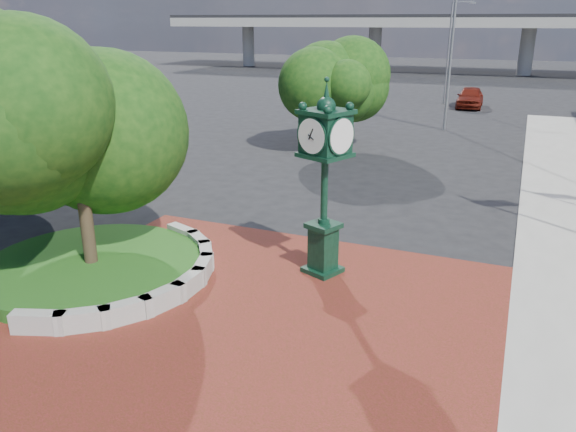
% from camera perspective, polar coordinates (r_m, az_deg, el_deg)
% --- Properties ---
extents(ground, '(200.00, 200.00, 0.00)m').
position_cam_1_polar(ground, '(14.32, -3.79, -9.20)').
color(ground, black).
rests_on(ground, ground).
extents(plaza, '(12.00, 12.00, 0.04)m').
position_cam_1_polar(plaza, '(13.54, -5.70, -10.97)').
color(plaza, '#602B16').
rests_on(plaza, ground).
extents(planter_wall, '(2.96, 6.77, 0.54)m').
position_cam_1_polar(planter_wall, '(15.48, -12.88, -6.26)').
color(planter_wall, '#9E9B93').
rests_on(planter_wall, ground).
extents(grass_bed, '(6.10, 6.10, 0.40)m').
position_cam_1_polar(grass_bed, '(16.87, -19.27, -4.97)').
color(grass_bed, '#1F4A15').
rests_on(grass_bed, ground).
extents(overpass, '(90.00, 12.00, 7.50)m').
position_cam_1_polar(overpass, '(81.43, 19.58, 18.07)').
color(overpass, '#9E9B93').
rests_on(overpass, ground).
extents(tree_planter, '(5.20, 5.20, 6.33)m').
position_cam_1_polar(tree_planter, '(15.82, -20.67, 6.77)').
color(tree_planter, '#38281C').
rests_on(tree_planter, ground).
extents(tree_northwest, '(5.60, 5.60, 6.93)m').
position_cam_1_polar(tree_northwest, '(24.91, -26.71, 11.09)').
color(tree_northwest, '#38281C').
rests_on(tree_northwest, ground).
extents(tree_street, '(4.40, 4.40, 5.45)m').
position_cam_1_polar(tree_street, '(31.00, 4.43, 12.61)').
color(tree_street, '#38281C').
rests_on(tree_street, ground).
extents(post_clock, '(1.39, 1.39, 5.38)m').
position_cam_1_polar(post_clock, '(15.10, 3.75, 4.41)').
color(post_clock, black).
rests_on(post_clock, ground).
extents(parked_car, '(2.17, 5.01, 1.68)m').
position_cam_1_polar(parked_car, '(49.22, 18.01, 11.41)').
color(parked_car, '#64180E').
rests_on(parked_car, ground).
extents(street_lamp_near, '(2.00, 0.87, 9.26)m').
position_cam_1_polar(street_lamp_near, '(37.96, 16.63, 16.44)').
color(street_lamp_near, slate).
rests_on(street_lamp_near, ground).
extents(street_lamp_far, '(1.84, 0.50, 8.26)m').
position_cam_1_polar(street_lamp_far, '(50.43, 16.27, 16.33)').
color(street_lamp_far, slate).
rests_on(street_lamp_far, ground).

